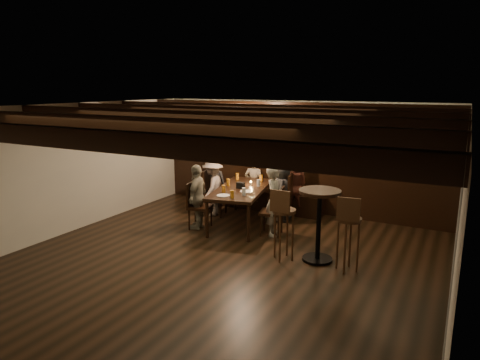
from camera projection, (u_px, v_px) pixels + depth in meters
The scene contains 27 objects.
room at pixel (260, 171), 8.36m from camera, with size 7.00×7.00×7.00m.
dining_table at pixel (241, 191), 8.42m from camera, with size 1.30×2.13×0.74m.
chair_left_near at pixel (214, 201), 9.11m from camera, with size 0.52×0.52×0.96m.
chair_left_far at pixel (199, 214), 8.27m from camera, with size 0.49×0.49×0.90m.
chair_right_near at pixel (281, 206), 8.74m from camera, with size 0.53×0.53×0.97m.
chair_right_far at pixel (272, 220), 7.89m from camera, with size 0.49×0.49×0.90m.
person_bench_left at pixel (213, 182), 9.52m from camera, with size 0.59×0.39×1.21m, color #27272A.
person_bench_centre at pixel (254, 184), 9.43m from camera, with size 0.43×0.28×1.18m, color gray.
person_bench_right at pixel (293, 186), 9.04m from camera, with size 0.62×0.48×1.27m, color brown.
person_left_near at pixel (213, 187), 9.05m from camera, with size 0.78×0.45×1.21m, color #A4928A.
person_left_far at pixel (197, 197), 8.20m from camera, with size 0.74×0.31×1.25m, color gray.
person_right_near at pixel (283, 191), 8.66m from camera, with size 0.60×0.39×1.23m, color #232426.
person_right_far at pixel (274, 201), 7.81m from camera, with size 0.47×0.31×1.30m, color gray.
pint_a at pixel (237, 176), 9.12m from camera, with size 0.07×0.07×0.14m, color #BF7219.
pint_b at pixel (261, 178), 8.94m from camera, with size 0.07×0.07×0.14m, color #BF7219.
pint_c at pixel (228, 182), 8.56m from camera, with size 0.07×0.07×0.14m, color #BF7219.
pint_d at pixel (258, 183), 8.50m from camera, with size 0.07×0.07×0.14m, color silver.
pint_e at pixel (224, 189), 8.02m from camera, with size 0.07×0.07×0.14m, color #BF7219.
pint_f at pixel (244, 192), 7.82m from camera, with size 0.07×0.07×0.14m, color silver.
pint_g at pixel (232, 194), 7.62m from camera, with size 0.07×0.07×0.14m, color #BF7219.
plate_near at pixel (223, 196), 7.78m from camera, with size 0.24×0.24×0.01m, color white.
plate_far at pixel (246, 192), 8.07m from camera, with size 0.24×0.24×0.01m, color white.
condiment_caddy at pixel (241, 185), 8.34m from camera, with size 0.15×0.10×0.12m, color black.
candle at pixel (251, 184), 8.65m from camera, with size 0.05×0.05×0.05m, color beige.
high_top_table at pixel (319, 215), 6.61m from camera, with size 0.65×0.65×1.15m.
bar_stool_left at pixel (284, 233), 6.73m from camera, with size 0.37×0.38×1.17m.
bar_stool_right at pixel (348, 243), 6.32m from camera, with size 0.37×0.39×1.17m.
Camera 1 is at (3.22, -5.20, 2.71)m, focal length 32.00 mm.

